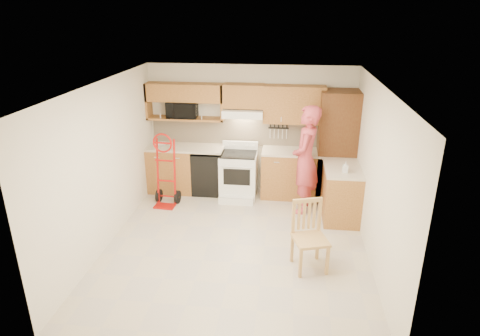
% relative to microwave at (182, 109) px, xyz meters
% --- Properties ---
extents(floor, '(4.00, 4.50, 0.02)m').
position_rel_microwave_xyz_m(floor, '(1.31, -2.08, -1.66)').
color(floor, '#BEB096').
rests_on(floor, ground).
extents(ceiling, '(4.00, 4.50, 0.02)m').
position_rel_microwave_xyz_m(ceiling, '(1.31, -2.08, 0.86)').
color(ceiling, white).
rests_on(ceiling, ground).
extents(wall_back, '(4.00, 0.02, 2.50)m').
position_rel_microwave_xyz_m(wall_back, '(1.31, 0.17, -0.40)').
color(wall_back, beige).
rests_on(wall_back, ground).
extents(wall_front, '(4.00, 0.02, 2.50)m').
position_rel_microwave_xyz_m(wall_front, '(1.31, -4.34, -0.40)').
color(wall_front, beige).
rests_on(wall_front, ground).
extents(wall_left, '(0.02, 4.50, 2.50)m').
position_rel_microwave_xyz_m(wall_left, '(-0.70, -2.08, -0.40)').
color(wall_left, beige).
rests_on(wall_left, ground).
extents(wall_right, '(0.02, 4.50, 2.50)m').
position_rel_microwave_xyz_m(wall_right, '(3.32, -2.08, -0.40)').
color(wall_right, beige).
rests_on(wall_right, ground).
extents(backsplash, '(3.92, 0.03, 0.55)m').
position_rel_microwave_xyz_m(backsplash, '(1.31, 0.15, -0.45)').
color(backsplash, beige).
rests_on(backsplash, wall_back).
extents(lower_cab_left, '(0.90, 0.60, 0.90)m').
position_rel_microwave_xyz_m(lower_cab_left, '(-0.24, -0.14, -1.20)').
color(lower_cab_left, '#AF743E').
rests_on(lower_cab_left, ground).
extents(dishwasher, '(0.60, 0.60, 0.85)m').
position_rel_microwave_xyz_m(dishwasher, '(0.51, -0.14, -1.23)').
color(dishwasher, black).
rests_on(dishwasher, ground).
extents(lower_cab_right, '(1.14, 0.60, 0.90)m').
position_rel_microwave_xyz_m(lower_cab_right, '(2.14, -0.14, -1.20)').
color(lower_cab_right, '#AF743E').
rests_on(lower_cab_right, ground).
extents(countertop_left, '(1.50, 0.63, 0.04)m').
position_rel_microwave_xyz_m(countertop_left, '(0.06, -0.13, -0.73)').
color(countertop_left, beige).
rests_on(countertop_left, lower_cab_left).
extents(countertop_right, '(1.14, 0.63, 0.04)m').
position_rel_microwave_xyz_m(countertop_right, '(2.14, -0.13, -0.73)').
color(countertop_right, beige).
rests_on(countertop_right, lower_cab_right).
extents(cab_return_right, '(0.60, 1.00, 0.90)m').
position_rel_microwave_xyz_m(cab_return_right, '(3.01, -0.94, -1.20)').
color(cab_return_right, '#AF743E').
rests_on(cab_return_right, ground).
extents(countertop_return, '(0.63, 1.00, 0.04)m').
position_rel_microwave_xyz_m(countertop_return, '(3.01, -0.94, -0.73)').
color(countertop_return, beige).
rests_on(countertop_return, cab_return_right).
extents(pantry_tall, '(0.70, 0.60, 2.10)m').
position_rel_microwave_xyz_m(pantry_tall, '(2.96, -0.14, -0.60)').
color(pantry_tall, '#573618').
rests_on(pantry_tall, ground).
extents(upper_cab_left, '(1.50, 0.33, 0.34)m').
position_rel_microwave_xyz_m(upper_cab_left, '(0.06, 0.00, 0.33)').
color(upper_cab_left, '#AF743E').
rests_on(upper_cab_left, wall_back).
extents(upper_shelf_mw, '(1.50, 0.33, 0.04)m').
position_rel_microwave_xyz_m(upper_shelf_mw, '(0.06, 0.00, -0.18)').
color(upper_shelf_mw, '#AF743E').
rests_on(upper_shelf_mw, wall_back).
extents(upper_cab_center, '(0.76, 0.33, 0.44)m').
position_rel_microwave_xyz_m(upper_cab_center, '(1.19, 0.00, 0.29)').
color(upper_cab_center, '#AF743E').
rests_on(upper_cab_center, wall_back).
extents(upper_cab_right, '(1.14, 0.33, 0.70)m').
position_rel_microwave_xyz_m(upper_cab_right, '(2.14, 0.00, 0.15)').
color(upper_cab_right, '#AF743E').
rests_on(upper_cab_right, wall_back).
extents(range_hood, '(0.76, 0.46, 0.14)m').
position_rel_microwave_xyz_m(range_hood, '(1.19, -0.06, -0.02)').
color(range_hood, white).
rests_on(range_hood, wall_back).
extents(knife_strip, '(0.40, 0.05, 0.29)m').
position_rel_microwave_xyz_m(knife_strip, '(1.86, 0.12, -0.41)').
color(knife_strip, black).
rests_on(knife_strip, backsplash).
extents(microwave, '(0.60, 0.42, 0.32)m').
position_rel_microwave_xyz_m(microwave, '(0.00, 0.00, 0.00)').
color(microwave, black).
rests_on(microwave, upper_shelf_mw).
extents(range, '(0.70, 0.92, 1.03)m').
position_rel_microwave_xyz_m(range, '(1.12, -0.30, -1.13)').
color(range, white).
rests_on(range, ground).
extents(person, '(0.58, 0.78, 1.95)m').
position_rel_microwave_xyz_m(person, '(2.37, -0.74, -0.68)').
color(person, '#BA3D48').
rests_on(person, ground).
extents(hand_truck, '(0.53, 0.49, 1.26)m').
position_rel_microwave_xyz_m(hand_truck, '(-0.18, -0.83, -1.02)').
color(hand_truck, '#B3120C').
rests_on(hand_truck, ground).
extents(dining_chair, '(0.57, 0.60, 1.00)m').
position_rel_microwave_xyz_m(dining_chair, '(2.42, -2.58, -1.15)').
color(dining_chair, tan).
rests_on(dining_chair, ground).
extents(soap_bottle, '(0.09, 0.09, 0.19)m').
position_rel_microwave_xyz_m(soap_bottle, '(3.01, -1.16, -0.62)').
color(soap_bottle, white).
rests_on(soap_bottle, countertop_return).
extents(bowl, '(0.27, 0.27, 0.05)m').
position_rel_microwave_xyz_m(bowl, '(-0.42, -0.14, -0.68)').
color(bowl, white).
rests_on(bowl, countertop_left).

